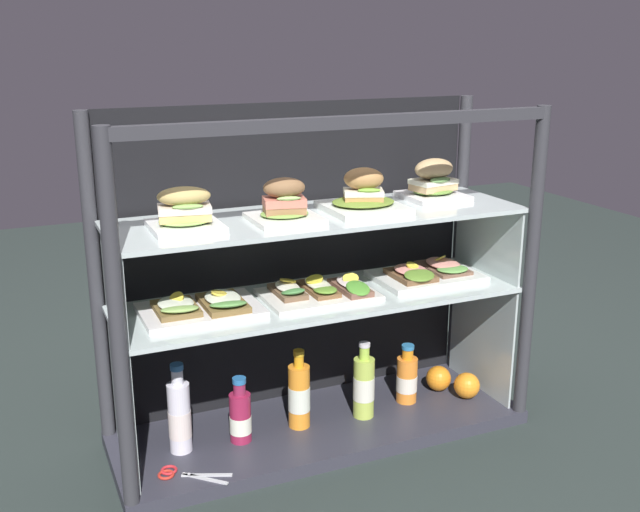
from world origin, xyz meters
name	(u,v)px	position (x,y,z in m)	size (l,w,h in m)	color
ground_plane	(320,435)	(0.00, 0.00, -0.01)	(6.00, 6.00, 0.02)	#27302D
case_base_deck	(320,427)	(0.00, 0.00, 0.02)	(1.21, 0.40, 0.04)	#31313C
case_frame	(307,256)	(0.00, 0.10, 0.52)	(1.21, 0.40, 0.95)	#333338
riser_lower_tier	(320,362)	(0.00, 0.00, 0.23)	(1.13, 0.33, 0.38)	silver
shelf_lower_glass	(320,299)	(0.00, 0.00, 0.42)	(1.15, 0.34, 0.01)	silver
riser_upper_tier	(320,258)	(0.00, 0.00, 0.54)	(1.13, 0.33, 0.23)	silver
shelf_upper_glass	(320,216)	(0.00, 0.00, 0.66)	(1.15, 0.34, 0.01)	silver
plated_roll_sandwich_center	(185,212)	(-0.38, -0.02, 0.71)	(0.17, 0.17, 0.11)	white
plated_roll_sandwich_far_left	(284,205)	(-0.12, -0.03, 0.71)	(0.18, 0.18, 0.11)	white
plated_roll_sandwich_near_left_corner	(363,197)	(0.13, -0.01, 0.71)	(0.21, 0.21, 0.12)	white
plated_roll_sandwich_left_of_center	(433,182)	(0.39, 0.05, 0.72)	(0.17, 0.17, 0.12)	white
open_sandwich_tray_near_right_corner	(202,307)	(-0.34, 0.00, 0.45)	(0.31, 0.22, 0.06)	white
open_sandwich_tray_mid_left	(320,291)	(0.00, 0.00, 0.45)	(0.31, 0.22, 0.05)	white
open_sandwich_tray_far_right	(428,273)	(0.36, 0.01, 0.45)	(0.31, 0.21, 0.06)	white
juice_bottle_near_post	(180,417)	(-0.41, 0.01, 0.14)	(0.06, 0.06, 0.26)	white
juice_bottle_front_left_end	(240,417)	(-0.25, -0.01, 0.11)	(0.06, 0.06, 0.19)	#9A2043
juice_bottle_back_right	(299,395)	(-0.07, 0.00, 0.14)	(0.06, 0.06, 0.24)	orange
juice_bottle_back_left	(364,386)	(0.13, -0.02, 0.14)	(0.06, 0.06, 0.24)	#B6CF51
juice_bottle_tucked_behind	(407,379)	(0.30, 0.01, 0.11)	(0.07, 0.07, 0.19)	orange
orange_fruit_beside_bottles	(438,378)	(0.43, 0.03, 0.08)	(0.08, 0.08, 0.08)	orange
orange_fruit_near_left_post	(467,385)	(0.48, -0.05, 0.08)	(0.08, 0.08, 0.08)	orange
kitchen_scissors	(177,474)	(-0.45, -0.11, 0.04)	(0.19, 0.15, 0.01)	silver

